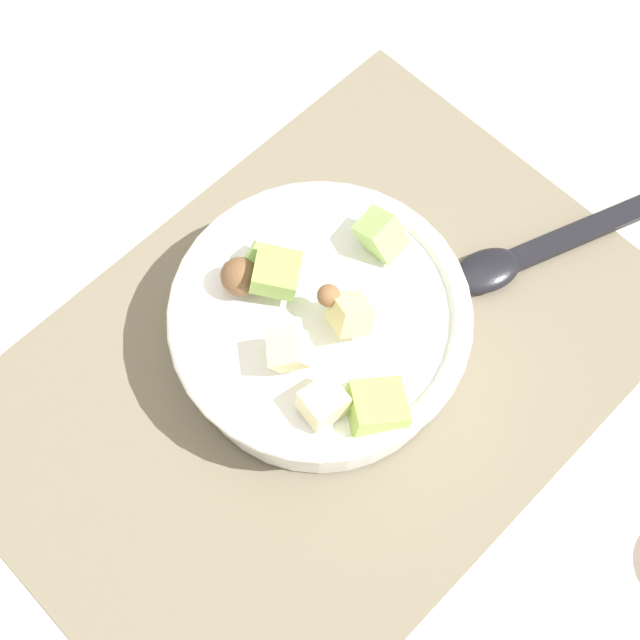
% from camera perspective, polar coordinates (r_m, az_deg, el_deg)
% --- Properties ---
extents(ground_plane, '(2.40, 2.40, 0.00)m').
position_cam_1_polar(ground_plane, '(0.67, -0.09, -3.20)').
color(ground_plane, silver).
extents(placemat, '(0.51, 0.36, 0.01)m').
position_cam_1_polar(placemat, '(0.67, -0.09, -3.11)').
color(placemat, '#756B56').
rests_on(placemat, ground_plane).
extents(salad_bowl, '(0.22, 0.22, 0.10)m').
position_cam_1_polar(salad_bowl, '(0.64, -0.00, -0.36)').
color(salad_bowl, white).
rests_on(salad_bowl, placemat).
extents(serving_spoon, '(0.24, 0.11, 0.01)m').
position_cam_1_polar(serving_spoon, '(0.73, 14.43, 4.65)').
color(serving_spoon, black).
rests_on(serving_spoon, placemat).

